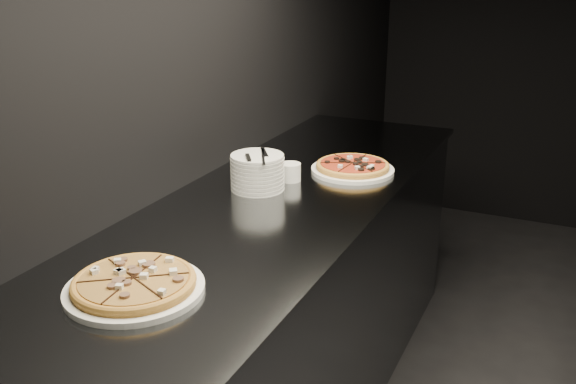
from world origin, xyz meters
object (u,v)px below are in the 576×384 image
at_px(counter, 282,307).
at_px(plate_stack, 257,172).
at_px(pizza_mushroom, 134,284).
at_px(pizza_tomato, 353,167).
at_px(cutlery, 257,155).
at_px(ramekin, 291,172).

relative_size(counter, plate_stack, 12.54).
xyz_separation_m(pizza_mushroom, plate_stack, (-0.08, 0.82, 0.04)).
height_order(pizza_mushroom, pizza_tomato, pizza_mushroom).
xyz_separation_m(counter, pizza_mushroom, (-0.03, -0.80, 0.48)).
distance_m(pizza_mushroom, pizza_tomato, 1.17).
relative_size(counter, pizza_mushroom, 5.83).
bearing_deg(pizza_mushroom, plate_stack, 95.39).
relative_size(pizza_mushroom, cutlery, 2.10).
xyz_separation_m(pizza_mushroom, pizza_tomato, (0.17, 1.16, -0.00)).
bearing_deg(pizza_mushroom, counter, 87.93).
bearing_deg(ramekin, cutlery, -112.57).
xyz_separation_m(pizza_tomato, cutlery, (-0.24, -0.35, 0.11)).
distance_m(plate_stack, ramekin, 0.16).
xyz_separation_m(plate_stack, cutlery, (0.01, -0.01, 0.07)).
distance_m(counter, ramekin, 0.52).
bearing_deg(pizza_tomato, plate_stack, -126.43).
distance_m(pizza_tomato, ramekin, 0.27).
bearing_deg(counter, pizza_tomato, 68.33).
height_order(plate_stack, cutlery, cutlery).
bearing_deg(counter, ramekin, 102.91).
bearing_deg(cutlery, plate_stack, 82.74).
bearing_deg(pizza_mushroom, pizza_tomato, 81.59).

